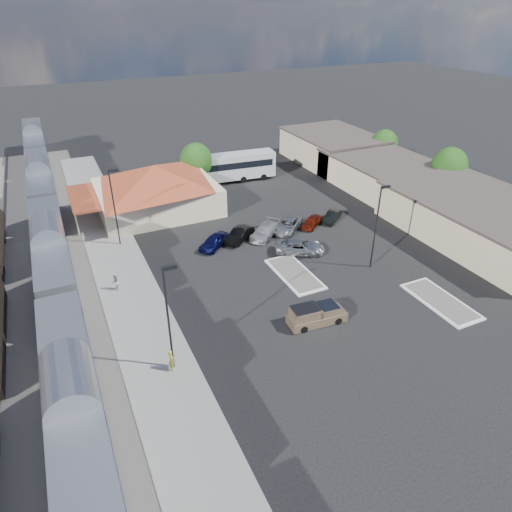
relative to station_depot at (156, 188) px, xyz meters
name	(u,v)px	position (x,y,z in m)	size (l,w,h in m)	color
ground	(268,294)	(4.56, -24.00, -3.13)	(280.00, 280.00, 0.00)	black
railbed	(27,303)	(-16.44, -16.00, -3.07)	(16.00, 100.00, 0.12)	#4C4944
platform	(129,291)	(-7.44, -18.00, -3.04)	(5.50, 92.00, 0.18)	gray
passenger_train	(53,259)	(-13.44, -13.73, -0.26)	(3.00, 104.00, 5.55)	silver
station_depot	(156,188)	(0.00, 0.00, 0.00)	(18.35, 12.24, 6.20)	#BFAD8C
buildings_east	(402,181)	(32.56, -9.72, -0.86)	(14.40, 51.40, 4.80)	#C6B28C
traffic_island_south	(295,274)	(8.56, -22.00, -3.03)	(3.30, 7.50, 0.21)	silver
traffic_island_north	(441,301)	(18.56, -32.00, -3.03)	(3.30, 7.50, 0.21)	silver
lamp_plat_s	(169,312)	(-6.34, -30.00, 2.21)	(1.08, 0.25, 9.00)	black
lamp_plat_n	(114,202)	(-6.34, -8.00, 2.21)	(1.08, 0.25, 9.00)	black
lamp_lot	(377,221)	(16.66, -24.00, 2.21)	(1.08, 0.25, 9.00)	black
tree_east_b	(449,167)	(38.56, -12.00, 1.09)	(4.94, 4.94, 6.96)	#382314
tree_east_c	(384,144)	(38.56, 2.00, 0.63)	(4.41, 4.41, 6.21)	#382314
tree_depot	(196,161)	(7.56, 6.00, 0.89)	(4.71, 4.71, 6.63)	#382314
pickup_truck	(317,315)	(6.43, -29.74, -2.29)	(5.25, 2.26, 1.77)	#A18463
suv	(300,247)	(11.28, -18.24, -2.37)	(2.53, 5.48, 1.52)	#A3A7AB
coach_bus	(232,166)	(13.28, 6.13, -0.70)	(13.34, 3.90, 4.22)	white
person_a	(171,360)	(-6.63, -30.28, -2.02)	(0.68, 0.44, 1.86)	gold
person_b	(115,282)	(-8.51, -17.48, -2.09)	(0.84, 0.65, 1.72)	silver
parked_car_a	(214,241)	(3.16, -13.00, -2.38)	(1.78, 4.43, 1.51)	#0D1045
parked_car_b	(239,235)	(6.36, -12.70, -2.38)	(1.59, 4.57, 1.51)	black
parked_car_c	(265,231)	(9.56, -13.00, -2.38)	(2.12, 5.21, 1.51)	silver
parked_car_d	(288,225)	(12.76, -12.70, -2.41)	(2.38, 5.16, 1.43)	#919399
parked_car_e	(312,222)	(15.96, -13.00, -2.48)	(1.53, 3.79, 1.29)	maroon
parked_car_f	(332,216)	(19.16, -12.70, -2.50)	(1.34, 3.86, 1.27)	black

